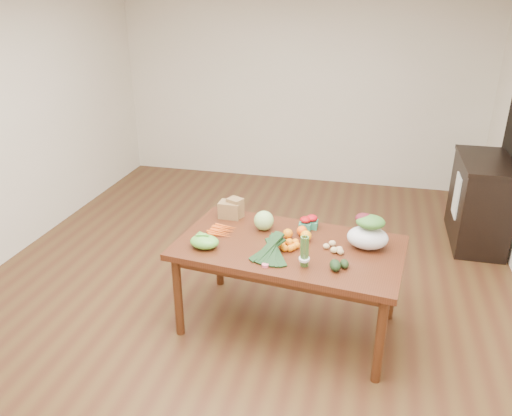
% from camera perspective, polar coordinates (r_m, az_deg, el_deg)
% --- Properties ---
extents(floor, '(6.00, 6.00, 0.00)m').
position_cam_1_polar(floor, '(4.74, -1.27, -8.93)').
color(floor, '#53381C').
rests_on(floor, ground).
extents(room_walls, '(5.02, 6.02, 2.70)m').
position_cam_1_polar(room_walls, '(4.17, -1.44, 6.89)').
color(room_walls, white).
rests_on(room_walls, floor).
extents(dining_table, '(1.82, 1.14, 0.75)m').
position_cam_1_polar(dining_table, '(4.05, 3.67, -8.93)').
color(dining_table, '#472010').
rests_on(dining_table, floor).
extents(cabinet, '(0.52, 1.02, 0.94)m').
position_cam_1_polar(cabinet, '(5.86, 24.21, 0.69)').
color(cabinet, black).
rests_on(cabinet, floor).
extents(dish_towel, '(0.02, 0.28, 0.45)m').
position_cam_1_polar(dish_towel, '(5.70, 21.94, 1.32)').
color(dish_towel, white).
rests_on(dish_towel, cabinet).
extents(paper_bag, '(0.26, 0.23, 0.17)m').
position_cam_1_polar(paper_bag, '(4.28, -2.99, -0.00)').
color(paper_bag, olive).
rests_on(paper_bag, dining_table).
extents(cabbage, '(0.16, 0.16, 0.16)m').
position_cam_1_polar(cabbage, '(4.06, 0.90, -1.45)').
color(cabbage, '#8EBD6D').
rests_on(cabbage, dining_table).
extents(strawberry_basket_a, '(0.11, 0.11, 0.09)m').
position_cam_1_polar(strawberry_basket_a, '(4.10, 5.64, -1.87)').
color(strawberry_basket_a, red).
rests_on(strawberry_basket_a, dining_table).
extents(strawberry_basket_b, '(0.11, 0.11, 0.09)m').
position_cam_1_polar(strawberry_basket_b, '(4.13, 6.39, -1.68)').
color(strawberry_basket_b, '#B80C1C').
rests_on(strawberry_basket_b, dining_table).
extents(orange_a, '(0.08, 0.08, 0.08)m').
position_cam_1_polar(orange_a, '(3.95, 3.66, -2.93)').
color(orange_a, orange).
rests_on(orange_a, dining_table).
extents(orange_b, '(0.08, 0.08, 0.08)m').
position_cam_1_polar(orange_b, '(3.99, 5.27, -2.61)').
color(orange_b, '#FD640F').
rests_on(orange_b, dining_table).
extents(orange_c, '(0.09, 0.09, 0.09)m').
position_cam_1_polar(orange_c, '(3.91, 5.73, -3.19)').
color(orange_c, orange).
rests_on(orange_c, dining_table).
extents(mandarin_cluster, '(0.20, 0.20, 0.09)m').
position_cam_1_polar(mandarin_cluster, '(3.79, 3.85, -4.07)').
color(mandarin_cluster, orange).
rests_on(mandarin_cluster, dining_table).
extents(carrots, '(0.24, 0.24, 0.03)m').
position_cam_1_polar(carrots, '(4.05, -3.81, -2.58)').
color(carrots, '#D74312').
rests_on(carrots, dining_table).
extents(snap_pea_bag, '(0.23, 0.17, 0.10)m').
position_cam_1_polar(snap_pea_bag, '(3.81, -5.91, -3.86)').
color(snap_pea_bag, '#56B73E').
rests_on(snap_pea_bag, dining_table).
extents(kale_bunch, '(0.36, 0.43, 0.16)m').
position_cam_1_polar(kale_bunch, '(3.61, 1.60, -4.86)').
color(kale_bunch, black).
rests_on(kale_bunch, dining_table).
extents(asparagus_bundle, '(0.09, 0.12, 0.26)m').
position_cam_1_polar(asparagus_bundle, '(3.52, 5.58, -4.95)').
color(asparagus_bundle, '#4E7B38').
rests_on(asparagus_bundle, dining_table).
extents(potato_a, '(0.05, 0.04, 0.04)m').
position_cam_1_polar(potato_a, '(3.83, 8.03, -4.35)').
color(potato_a, '#D6BF7B').
rests_on(potato_a, dining_table).
extents(potato_b, '(0.06, 0.05, 0.05)m').
position_cam_1_polar(potato_b, '(3.78, 8.93, -4.76)').
color(potato_b, tan).
rests_on(potato_b, dining_table).
extents(potato_c, '(0.05, 0.05, 0.04)m').
position_cam_1_polar(potato_c, '(3.80, 9.51, -4.66)').
color(potato_c, '#DCB87F').
rests_on(potato_c, dining_table).
extents(potato_d, '(0.06, 0.05, 0.05)m').
position_cam_1_polar(potato_d, '(3.87, 8.72, -4.01)').
color(potato_d, '#D6B67B').
rests_on(potato_d, dining_table).
extents(potato_e, '(0.05, 0.05, 0.04)m').
position_cam_1_polar(potato_e, '(3.76, 9.63, -4.96)').
color(potato_e, tan).
rests_on(potato_e, dining_table).
extents(avocado_a, '(0.11, 0.13, 0.08)m').
position_cam_1_polar(avocado_a, '(3.55, 9.03, -6.49)').
color(avocado_a, black).
rests_on(avocado_a, dining_table).
extents(avocado_b, '(0.08, 0.10, 0.06)m').
position_cam_1_polar(avocado_b, '(3.60, 10.07, -6.29)').
color(avocado_b, black).
rests_on(avocado_b, dining_table).
extents(salad_bag, '(0.34, 0.27, 0.24)m').
position_cam_1_polar(salad_bag, '(3.85, 12.67, -2.87)').
color(salad_bag, silver).
rests_on(salad_bag, dining_table).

